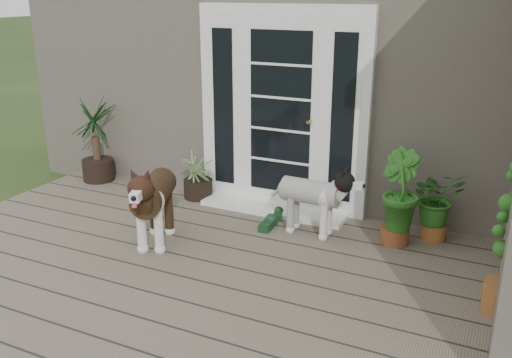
% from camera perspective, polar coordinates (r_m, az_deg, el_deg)
% --- Properties ---
extents(deck, '(6.20, 4.60, 0.12)m').
position_cam_1_polar(deck, '(4.43, -6.50, -13.23)').
color(deck, '#6B5B4C').
rests_on(deck, ground).
extents(house_main, '(7.40, 4.00, 3.10)m').
position_cam_1_polar(house_main, '(7.73, 10.16, 12.25)').
color(house_main, '#665E54').
rests_on(house_main, ground).
extents(door_unit, '(1.90, 0.14, 2.15)m').
position_cam_1_polar(door_unit, '(5.93, 2.67, 7.08)').
color(door_unit, white).
rests_on(door_unit, deck).
extents(door_step, '(1.60, 0.40, 0.05)m').
position_cam_1_polar(door_step, '(6.06, 1.78, -3.03)').
color(door_step, white).
rests_on(door_step, deck).
extents(brindle_dog, '(0.67, 0.97, 0.74)m').
position_cam_1_polar(brindle_dog, '(5.26, -10.32, -2.78)').
color(brindle_dog, '#3D2816').
rests_on(brindle_dog, deck).
extents(white_dog, '(0.78, 0.36, 0.64)m').
position_cam_1_polar(white_dog, '(5.43, 5.58, -2.49)').
color(white_dog, beige).
rests_on(white_dog, deck).
extents(spider_plant, '(0.63, 0.63, 0.58)m').
position_cam_1_polar(spider_plant, '(6.38, -6.00, 0.57)').
color(spider_plant, '#9FAF6B').
rests_on(spider_plant, deck).
extents(yucca, '(0.84, 0.84, 1.07)m').
position_cam_1_polar(yucca, '(7.16, -16.12, 3.96)').
color(yucca, black).
rests_on(yucca, deck).
extents(herb_a, '(0.69, 0.69, 0.63)m').
position_cam_1_polar(herb_a, '(5.55, 17.94, -2.91)').
color(herb_a, '#1C6420').
rests_on(herb_a, deck).
extents(herb_b, '(0.64, 0.64, 0.68)m').
position_cam_1_polar(herb_b, '(5.36, 14.24, -3.04)').
color(herb_b, '#164F16').
rests_on(herb_b, deck).
extents(clog_left, '(0.19, 0.28, 0.08)m').
position_cam_1_polar(clog_left, '(5.88, 2.28, -3.63)').
color(clog_left, '#143316').
rests_on(clog_left, deck).
extents(clog_right, '(0.17, 0.33, 0.10)m').
position_cam_1_polar(clog_right, '(5.62, 1.22, -4.59)').
color(clog_right, '#15341A').
rests_on(clog_right, deck).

